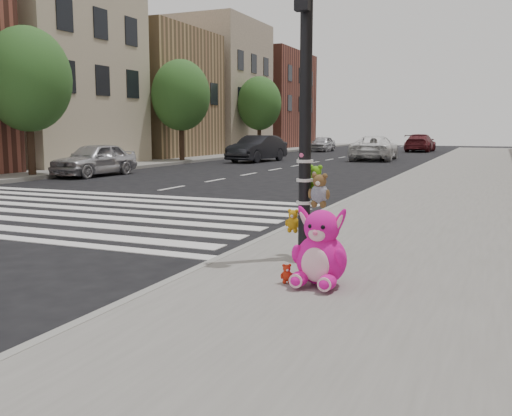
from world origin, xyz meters
The scene contains 20 objects.
ground centered at (0.00, 0.00, 0.00)m, with size 120.00×120.00×0.00m, color black.
sidewalk_near centered at (5.00, 10.00, 0.07)m, with size 7.00×80.00×0.14m, color slate.
sidewalk_far centered at (-13.50, 20.00, 0.07)m, with size 6.00×80.00×0.14m, color slate.
curb_edge centered at (1.55, 10.00, 0.07)m, with size 0.12×80.00×0.15m, color gray.
crosswalk centered at (-4.50, 5.20, 0.01)m, with size 11.00×6.00×0.01m, color silver, non-canonical shape.
bld_far_b centered at (-15.50, 17.00, 5.50)m, with size 6.00×8.00×11.00m, color #BAA98F.
bld_far_c centered at (-15.50, 26.00, 4.00)m, with size 6.00×8.00×8.00m, color #A68558.
bld_far_d centered at (-15.50, 35.00, 5.00)m, with size 6.00×8.00×10.00m, color #BBA58F.
bld_far_e centered at (-15.50, 46.00, 4.50)m, with size 6.00×10.00×9.00m, color brown.
signal_pole centered at (2.63, 1.81, 1.79)m, with size 0.68×0.49×4.00m.
tree_far_a centered at (-11.20, 11.00, 3.65)m, with size 3.20×3.20×5.44m.
tree_far_b centered at (-11.20, 22.00, 3.65)m, with size 3.20×3.20×5.44m.
tree_far_c centered at (-11.20, 33.00, 3.65)m, with size 3.20×3.20×5.44m.
pink_bunny centered at (3.20, 0.57, 0.51)m, with size 0.63×0.67×0.90m.
red_teddy centered at (2.83, 0.50, 0.25)m, with size 0.15×0.11×0.22m, color red, non-canonical shape.
car_silver_far centered at (-9.76, 12.83, 0.66)m, with size 1.55×3.85×1.31m, color #BABABF.
car_dark_far centered at (-7.69, 24.36, 0.74)m, with size 1.57×4.49×1.48m, color black.
car_white_near centered at (-1.93, 28.60, 0.72)m, with size 2.37×5.15×1.43m, color white.
car_maroon_near centered at (-1.05, 42.48, 0.71)m, with size 1.98×4.88×1.42m, color maroon.
car_silver_deep centered at (-8.45, 39.70, 0.63)m, with size 1.49×3.69×1.26m, color silver.
Camera 1 is at (4.97, -5.36, 1.87)m, focal length 40.00 mm.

